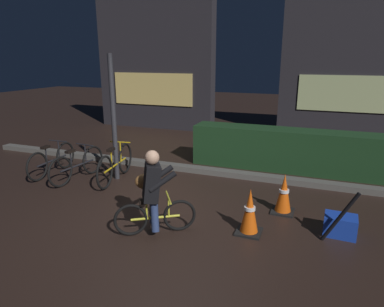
{
  "coord_description": "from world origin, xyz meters",
  "views": [
    {
      "loc": [
        2.19,
        -4.58,
        2.46
      ],
      "look_at": [
        0.2,
        0.6,
        0.9
      ],
      "focal_mm": 31.95,
      "sensor_mm": 36.0,
      "label": 1
    }
  ],
  "objects_px": {
    "street_post": "(114,119)",
    "blue_crate": "(340,225)",
    "traffic_cone_near": "(250,212)",
    "closed_umbrella": "(340,217)",
    "parked_bike_center_left": "(116,164)",
    "parked_bike_leftmost": "(52,160)",
    "parked_bike_left_mid": "(77,165)",
    "cyclist": "(153,192)",
    "traffic_cone_far": "(284,194)"
  },
  "relations": [
    {
      "from": "traffic_cone_near",
      "to": "cyclist",
      "type": "xyz_separation_m",
      "value": [
        -1.3,
        -0.48,
        0.3
      ]
    },
    {
      "from": "parked_bike_center_left",
      "to": "cyclist",
      "type": "height_order",
      "value": "cyclist"
    },
    {
      "from": "street_post",
      "to": "closed_umbrella",
      "type": "xyz_separation_m",
      "value": [
        4.27,
        -1.15,
        -0.88
      ]
    },
    {
      "from": "parked_bike_left_mid",
      "to": "closed_umbrella",
      "type": "relative_size",
      "value": 1.8
    },
    {
      "from": "parked_bike_center_left",
      "to": "closed_umbrella",
      "type": "xyz_separation_m",
      "value": [
        4.23,
        -1.06,
        0.04
      ]
    },
    {
      "from": "parked_bike_leftmost",
      "to": "traffic_cone_near",
      "type": "relative_size",
      "value": 2.24
    },
    {
      "from": "traffic_cone_far",
      "to": "street_post",
      "type": "bearing_deg",
      "value": 173.07
    },
    {
      "from": "parked_bike_leftmost",
      "to": "parked_bike_center_left",
      "type": "distance_m",
      "value": 1.52
    },
    {
      "from": "cyclist",
      "to": "blue_crate",
      "type": "bearing_deg",
      "value": -13.88
    },
    {
      "from": "parked_bike_center_left",
      "to": "traffic_cone_far",
      "type": "distance_m",
      "value": 3.43
    },
    {
      "from": "parked_bike_leftmost",
      "to": "traffic_cone_far",
      "type": "bearing_deg",
      "value": -95.5
    },
    {
      "from": "street_post",
      "to": "traffic_cone_near",
      "type": "xyz_separation_m",
      "value": [
        3.08,
        -1.3,
        -0.94
      ]
    },
    {
      "from": "street_post",
      "to": "traffic_cone_far",
      "type": "relative_size",
      "value": 3.85
    },
    {
      "from": "parked_bike_left_mid",
      "to": "blue_crate",
      "type": "bearing_deg",
      "value": -91.06
    },
    {
      "from": "street_post",
      "to": "parked_bike_left_mid",
      "type": "height_order",
      "value": "street_post"
    },
    {
      "from": "parked_bike_center_left",
      "to": "blue_crate",
      "type": "height_order",
      "value": "parked_bike_center_left"
    },
    {
      "from": "parked_bike_leftmost",
      "to": "blue_crate",
      "type": "bearing_deg",
      "value": -99.94
    },
    {
      "from": "traffic_cone_near",
      "to": "traffic_cone_far",
      "type": "xyz_separation_m",
      "value": [
        0.38,
        0.88,
        -0.01
      ]
    },
    {
      "from": "street_post",
      "to": "traffic_cone_far",
      "type": "bearing_deg",
      "value": -6.93
    },
    {
      "from": "parked_bike_leftmost",
      "to": "blue_crate",
      "type": "relative_size",
      "value": 3.45
    },
    {
      "from": "parked_bike_leftmost",
      "to": "traffic_cone_near",
      "type": "xyz_separation_m",
      "value": [
        4.55,
        -1.05,
        0.01
      ]
    },
    {
      "from": "cyclist",
      "to": "parked_bike_left_mid",
      "type": "bearing_deg",
      "value": 116.94
    },
    {
      "from": "parked_bike_center_left",
      "to": "blue_crate",
      "type": "relative_size",
      "value": 3.74
    },
    {
      "from": "blue_crate",
      "to": "closed_umbrella",
      "type": "bearing_deg",
      "value": -98.06
    },
    {
      "from": "parked_bike_leftmost",
      "to": "traffic_cone_near",
      "type": "height_order",
      "value": "parked_bike_leftmost"
    },
    {
      "from": "traffic_cone_far",
      "to": "parked_bike_center_left",
      "type": "bearing_deg",
      "value": 174.53
    },
    {
      "from": "street_post",
      "to": "closed_umbrella",
      "type": "distance_m",
      "value": 4.51
    },
    {
      "from": "parked_bike_leftmost",
      "to": "closed_umbrella",
      "type": "bearing_deg",
      "value": -102.43
    },
    {
      "from": "traffic_cone_near",
      "to": "blue_crate",
      "type": "relative_size",
      "value": 1.54
    },
    {
      "from": "parked_bike_left_mid",
      "to": "cyclist",
      "type": "bearing_deg",
      "value": -114.68
    },
    {
      "from": "traffic_cone_near",
      "to": "street_post",
      "type": "bearing_deg",
      "value": 157.1
    },
    {
      "from": "parked_bike_leftmost",
      "to": "street_post",
      "type": "bearing_deg",
      "value": -83.77
    },
    {
      "from": "parked_bike_center_left",
      "to": "traffic_cone_near",
      "type": "relative_size",
      "value": 2.43
    },
    {
      "from": "traffic_cone_near",
      "to": "cyclist",
      "type": "distance_m",
      "value": 1.42
    },
    {
      "from": "parked_bike_left_mid",
      "to": "cyclist",
      "type": "relative_size",
      "value": 1.23
    },
    {
      "from": "blue_crate",
      "to": "parked_bike_leftmost",
      "type": "bearing_deg",
      "value": 173.61
    },
    {
      "from": "traffic_cone_far",
      "to": "blue_crate",
      "type": "xyz_separation_m",
      "value": [
        0.85,
        -0.48,
        -0.17
      ]
    },
    {
      "from": "parked_bike_leftmost",
      "to": "parked_bike_left_mid",
      "type": "relative_size",
      "value": 0.99
    },
    {
      "from": "parked_bike_left_mid",
      "to": "traffic_cone_near",
      "type": "relative_size",
      "value": 2.26
    },
    {
      "from": "street_post",
      "to": "parked_bike_leftmost",
      "type": "height_order",
      "value": "street_post"
    },
    {
      "from": "parked_bike_center_left",
      "to": "parked_bike_left_mid",
      "type": "bearing_deg",
      "value": 99.64
    },
    {
      "from": "parked_bike_center_left",
      "to": "traffic_cone_near",
      "type": "bearing_deg",
      "value": -120.43
    },
    {
      "from": "traffic_cone_near",
      "to": "blue_crate",
      "type": "height_order",
      "value": "traffic_cone_near"
    },
    {
      "from": "street_post",
      "to": "blue_crate",
      "type": "height_order",
      "value": "street_post"
    },
    {
      "from": "traffic_cone_near",
      "to": "cyclist",
      "type": "relative_size",
      "value": 0.54
    },
    {
      "from": "traffic_cone_near",
      "to": "parked_bike_left_mid",
      "type": "bearing_deg",
      "value": 165.9
    },
    {
      "from": "traffic_cone_near",
      "to": "closed_umbrella",
      "type": "height_order",
      "value": "closed_umbrella"
    },
    {
      "from": "parked_bike_leftmost",
      "to": "traffic_cone_near",
      "type": "distance_m",
      "value": 4.67
    },
    {
      "from": "parked_bike_leftmost",
      "to": "parked_bike_left_mid",
      "type": "xyz_separation_m",
      "value": [
        0.75,
        -0.09,
        0.0
      ]
    },
    {
      "from": "traffic_cone_far",
      "to": "blue_crate",
      "type": "height_order",
      "value": "traffic_cone_far"
    }
  ]
}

